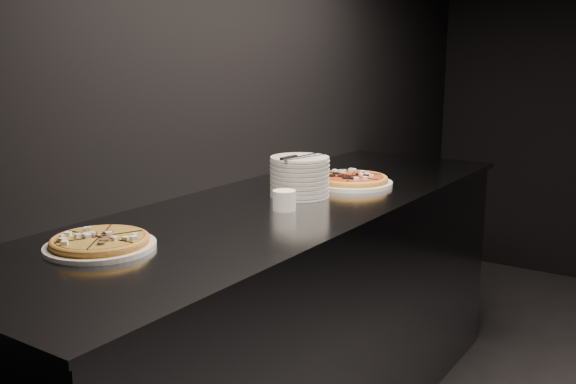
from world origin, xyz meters
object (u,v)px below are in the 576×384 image
Objects in this scene: ramekin at (284,200)px; plate_stack at (300,176)px; pizza_mushroom at (100,242)px; pizza_tomato at (351,180)px; cutlery at (299,157)px; counter at (288,321)px.

plate_stack is at bearing 110.07° from ramekin.
plate_stack is at bearing 84.29° from pizza_mushroom.
ramekin is (0.02, -0.50, 0.02)m from pizza_tomato.
cutlery is at bearing -62.38° from plate_stack.
counter is 11.28× the size of plate_stack.
ramekin is at bearing -69.93° from plate_stack.
counter is 0.51m from ramekin.
pizza_mushroom is 0.89× the size of pizza_tomato.
pizza_mushroom is 1.38× the size of plate_stack.
pizza_tomato is (0.05, 0.38, 0.48)m from counter.
plate_stack is 0.08m from cutlery.
cutlery reaches higher than plate_stack.
pizza_tomato is 4.32× the size of ramekin.
pizza_mushroom is at bearing -97.51° from pizza_tomato.
pizza_tomato is 0.33m from cutlery.
pizza_mushroom is at bearing -97.31° from counter.
ramekin is at bearing -66.42° from cutlery.
pizza_tomato is at bearing 83.59° from cutlery.
plate_stack is 2.81× the size of ramekin.
pizza_mushroom is (-0.10, -0.76, 0.48)m from counter.
ramekin is at bearing -60.52° from counter.
ramekin reaches higher than pizza_mushroom.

